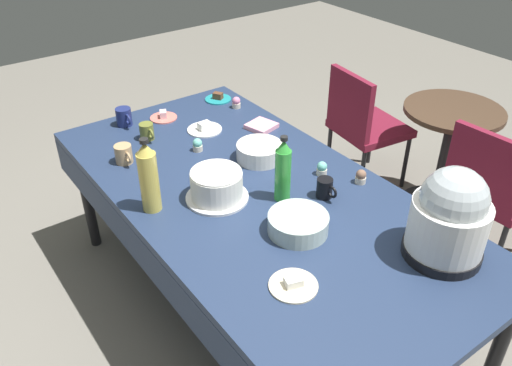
{
  "coord_description": "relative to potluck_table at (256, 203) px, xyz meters",
  "views": [
    {
      "loc": [
        1.58,
        -1.15,
        2.08
      ],
      "look_at": [
        0.0,
        0.0,
        0.8
      ],
      "focal_mm": 36.9,
      "sensor_mm": 36.0,
      "label": 1
    }
  ],
  "objects": [
    {
      "name": "slow_cooker",
      "position": [
        0.76,
        0.32,
        0.24
      ],
      "size": [
        0.3,
        0.3,
        0.38
      ],
      "color": "black",
      "rests_on": "potluck_table"
    },
    {
      "name": "glass_salad_bowl",
      "position": [
        0.33,
        -0.03,
        0.1
      ],
      "size": [
        0.25,
        0.25,
        0.08
      ],
      "primitive_type": "cylinder",
      "color": "#B2C6BC",
      "rests_on": "potluck_table"
    },
    {
      "name": "paper_napkin_stack",
      "position": [
        -0.49,
        0.4,
        0.07
      ],
      "size": [
        0.17,
        0.17,
        0.02
      ],
      "primitive_type": "cube",
      "rotation": [
        0.0,
        0.0,
        0.25
      ],
      "color": "pink",
      "rests_on": "potluck_table"
    },
    {
      "name": "dessert_plate_white",
      "position": [
        -0.65,
        0.13,
        0.07
      ],
      "size": [
        0.19,
        0.19,
        0.05
      ],
      "color": "white",
      "rests_on": "potluck_table"
    },
    {
      "name": "cupcake_rose",
      "position": [
        0.22,
        0.44,
        0.09
      ],
      "size": [
        0.05,
        0.05,
        0.07
      ],
      "color": "beige",
      "rests_on": "potluck_table"
    },
    {
      "name": "frosted_layer_cake",
      "position": [
        -0.06,
        -0.17,
        0.13
      ],
      "size": [
        0.28,
        0.28,
        0.14
      ],
      "color": "silver",
      "rests_on": "potluck_table"
    },
    {
      "name": "coffee_mug_tan",
      "position": [
        -0.59,
        -0.37,
        0.11
      ],
      "size": [
        0.13,
        0.08,
        0.09
      ],
      "color": "tan",
      "rests_on": "potluck_table"
    },
    {
      "name": "soda_bottle_lime_soda",
      "position": [
        0.11,
        0.07,
        0.21
      ],
      "size": [
        0.07,
        0.07,
        0.31
      ],
      "color": "green",
      "rests_on": "potluck_table"
    },
    {
      "name": "soda_bottle_ginger_ale",
      "position": [
        -0.16,
        -0.43,
        0.22
      ],
      "size": [
        0.08,
        0.08,
        0.34
      ],
      "color": "gold",
      "rests_on": "potluck_table"
    },
    {
      "name": "cupcake_cocoa",
      "position": [
        0.06,
        0.34,
        0.09
      ],
      "size": [
        0.05,
        0.05,
        0.07
      ],
      "color": "beige",
      "rests_on": "potluck_table"
    },
    {
      "name": "maroon_chair_left",
      "position": [
        -0.56,
        1.3,
        -0.2
      ],
      "size": [
        0.5,
        0.5,
        0.85
      ],
      "color": "maroon",
      "rests_on": "ground"
    },
    {
      "name": "coffee_mug_navy",
      "position": [
        -0.96,
        -0.2,
        0.11
      ],
      "size": [
        0.13,
        0.08,
        0.1
      ],
      "color": "navy",
      "rests_on": "potluck_table"
    },
    {
      "name": "coffee_mug_black",
      "position": [
        0.21,
        0.22,
        0.11
      ],
      "size": [
        0.11,
        0.07,
        0.09
      ],
      "color": "black",
      "rests_on": "potluck_table"
    },
    {
      "name": "dessert_plate_teal",
      "position": [
        -0.94,
        0.4,
        0.07
      ],
      "size": [
        0.16,
        0.16,
        0.05
      ],
      "color": "teal",
      "rests_on": "potluck_table"
    },
    {
      "name": "dessert_plate_coral",
      "position": [
        -0.91,
        0.02,
        0.07
      ],
      "size": [
        0.15,
        0.15,
        0.05
      ],
      "color": "#E07266",
      "rests_on": "potluck_table"
    },
    {
      "name": "dessert_plate_cream",
      "position": [
        0.56,
        -0.24,
        0.07
      ],
      "size": [
        0.18,
        0.18,
        0.04
      ],
      "color": "beige",
      "rests_on": "potluck_table"
    },
    {
      "name": "ceramic_snack_bowl",
      "position": [
        -0.23,
        0.19,
        0.1
      ],
      "size": [
        0.23,
        0.23,
        0.08
      ],
      "primitive_type": "cylinder",
      "color": "silver",
      "rests_on": "potluck_table"
    },
    {
      "name": "cupcake_lemon",
      "position": [
        -0.48,
        -0.02,
        0.09
      ],
      "size": [
        0.05,
        0.05,
        0.07
      ],
      "color": "beige",
      "rests_on": "potluck_table"
    },
    {
      "name": "potluck_table",
      "position": [
        0.0,
        0.0,
        0.0
      ],
      "size": [
        2.2,
        1.1,
        0.75
      ],
      "color": "navy",
      "rests_on": "ground"
    },
    {
      "name": "cupcake_berry",
      "position": [
        -0.79,
        0.43,
        0.09
      ],
      "size": [
        0.05,
        0.05,
        0.07
      ],
      "color": "beige",
      "rests_on": "potluck_table"
    },
    {
      "name": "ground",
      "position": [
        0.0,
        0.0,
        -0.69
      ],
      "size": [
        9.0,
        9.0,
        0.0
      ],
      "primitive_type": "plane",
      "color": "slate"
    },
    {
      "name": "coffee_mug_olive",
      "position": [
        -0.74,
        -0.17,
        0.11
      ],
      "size": [
        0.11,
        0.07,
        0.09
      ],
      "color": "olive",
      "rests_on": "potluck_table"
    },
    {
      "name": "maroon_chair_right",
      "position": [
        0.4,
        1.3,
        -0.2
      ],
      "size": [
        0.46,
        0.46,
        0.85
      ],
      "color": "maroon",
      "rests_on": "ground"
    },
    {
      "name": "round_cafe_table",
      "position": [
        -0.05,
        1.52,
        -0.19
      ],
      "size": [
        0.6,
        0.6,
        0.72
      ],
      "color": "#473323",
      "rests_on": "ground"
    }
  ]
}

